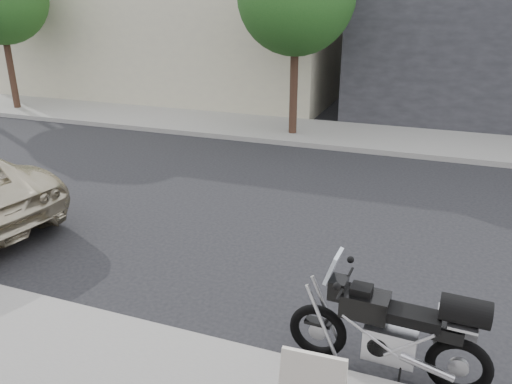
# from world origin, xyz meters

# --- Properties ---
(ground) EXTENTS (120.00, 120.00, 0.00)m
(ground) POSITION_xyz_m (0.00, 0.00, 0.00)
(ground) COLOR black
(ground) RESTS_ON ground
(far_sidewalk) EXTENTS (44.00, 3.00, 0.15)m
(far_sidewalk) POSITION_xyz_m (0.00, -6.50, 0.07)
(far_sidewalk) COLOR gray
(far_sidewalk) RESTS_ON ground
(far_building_cream) EXTENTS (14.00, 11.00, 8.00)m
(far_building_cream) POSITION_xyz_m (9.00, -13.50, 4.00)
(far_building_cream) COLOR beige
(far_building_cream) RESTS_ON ground
(motorcycle) EXTENTS (2.27, 0.73, 1.44)m
(motorcycle) POSITION_xyz_m (-2.15, 3.71, 0.62)
(motorcycle) COLOR black
(motorcycle) RESTS_ON ground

